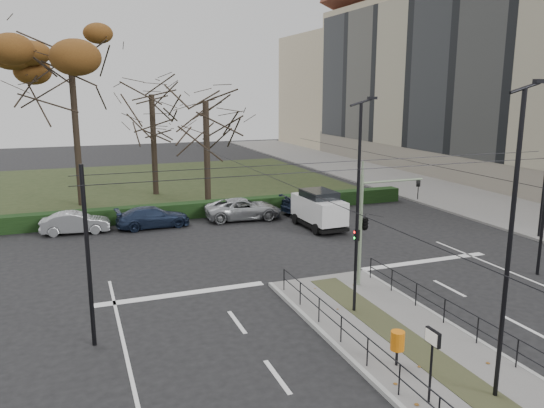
{
  "coord_description": "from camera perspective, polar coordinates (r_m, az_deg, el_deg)",
  "views": [
    {
      "loc": [
        -9.85,
        -15.12,
        8.2
      ],
      "look_at": [
        -1.42,
        7.06,
        3.11
      ],
      "focal_mm": 35.0,
      "sensor_mm": 36.0,
      "label": 1
    }
  ],
  "objects": [
    {
      "name": "parked_car_fourth",
      "position": [
        34.4,
        -3.09,
        -0.52
      ],
      "size": [
        5.1,
        2.64,
        1.38
      ],
      "primitive_type": "imported",
      "rotation": [
        0.0,
        0.0,
        1.5
      ],
      "color": "#9EA1A5",
      "rests_on": "ground"
    },
    {
      "name": "park",
      "position": [
        47.97,
        -15.92,
        1.86
      ],
      "size": [
        38.0,
        26.0,
        0.1
      ],
      "primitive_type": "cube",
      "color": "#222D16",
      "rests_on": "ground"
    },
    {
      "name": "bare_tree_near",
      "position": [
        37.42,
        -7.14,
        10.12
      ],
      "size": [
        6.7,
        6.7,
        9.84
      ],
      "color": "black",
      "rests_on": "park"
    },
    {
      "name": "ground",
      "position": [
        19.82,
        11.43,
        -12.59
      ],
      "size": [
        140.0,
        140.0,
        0.0
      ],
      "primitive_type": "plane",
      "color": "black",
      "rests_on": "ground"
    },
    {
      "name": "parked_car_fifth",
      "position": [
        36.34,
        4.68,
        0.16
      ],
      "size": [
        4.99,
        2.44,
        1.4
      ],
      "primitive_type": "imported",
      "rotation": [
        0.0,
        0.0,
        1.67
      ],
      "color": "#1C2741",
      "rests_on": "ground"
    },
    {
      "name": "info_panel",
      "position": [
        14.74,
        16.86,
        -14.39
      ],
      "size": [
        0.12,
        0.54,
        2.06
      ],
      "color": "black",
      "rests_on": "median_island"
    },
    {
      "name": "parked_car_third",
      "position": [
        33.12,
        -12.69,
        -1.38
      ],
      "size": [
        4.49,
        1.98,
        1.28
      ],
      "primitive_type": "imported",
      "rotation": [
        0.0,
        0.0,
        1.61
      ],
      "color": "#1C2741",
      "rests_on": "ground"
    },
    {
      "name": "median_island",
      "position": [
        17.96,
        15.82,
        -15.31
      ],
      "size": [
        4.4,
        15.0,
        0.14
      ],
      "primitive_type": "cube",
      "color": "slate",
      "rests_on": "ground"
    },
    {
      "name": "catenary",
      "position": [
        20.0,
        9.38,
        -1.88
      ],
      "size": [
        20.0,
        34.0,
        6.0
      ],
      "color": "black",
      "rests_on": "ground"
    },
    {
      "name": "bare_tree_center",
      "position": [
        42.65,
        -12.8,
        10.65
      ],
      "size": [
        5.61,
        5.61,
        10.38
      ],
      "color": "black",
      "rests_on": "park"
    },
    {
      "name": "streetlamp_median_near",
      "position": [
        14.75,
        24.25,
        -4.02
      ],
      "size": [
        0.7,
        0.14,
        8.33
      ],
      "color": "black",
      "rests_on": "median_island"
    },
    {
      "name": "parked_car_second",
      "position": [
        33.04,
        -20.38,
        -1.9
      ],
      "size": [
        3.98,
        1.72,
        1.27
      ],
      "primitive_type": "imported",
      "rotation": [
        0.0,
        0.0,
        1.47
      ],
      "color": "#9EA1A5",
      "rests_on": "ground"
    },
    {
      "name": "streetlamp_median_far",
      "position": [
        19.22,
        9.24,
        -0.26
      ],
      "size": [
        0.66,
        0.13,
        7.86
      ],
      "color": "black",
      "rests_on": "median_island"
    },
    {
      "name": "white_van",
      "position": [
        32.19,
        5.05,
        -0.47
      ],
      "size": [
        2.11,
        4.35,
        2.32
      ],
      "color": "silver",
      "rests_on": "ground"
    },
    {
      "name": "hedge",
      "position": [
        34.8,
        -13.95,
        -1.04
      ],
      "size": [
        38.0,
        1.0,
        1.0
      ],
      "primitive_type": "cube",
      "color": "black",
      "rests_on": "ground"
    },
    {
      "name": "litter_bin",
      "position": [
        16.67,
        13.35,
        -14.17
      ],
      "size": [
        0.42,
        0.42,
        1.08
      ],
      "color": "black",
      "rests_on": "median_island"
    },
    {
      "name": "apartment_block",
      "position": [
        54.43,
        23.9,
        13.42
      ],
      "size": [
        13.09,
        52.1,
        21.64
      ],
      "color": "tan",
      "rests_on": "ground"
    },
    {
      "name": "rust_tree",
      "position": [
        40.06,
        -20.97,
        15.84
      ],
      "size": [
        10.27,
        10.27,
        14.79
      ],
      "color": "black",
      "rests_on": "park"
    },
    {
      "name": "sidewalk_east",
      "position": [
        47.11,
        15.81,
        1.71
      ],
      "size": [
        8.0,
        90.0,
        0.14
      ],
      "primitive_type": "cube",
      "color": "slate",
      "rests_on": "ground"
    },
    {
      "name": "median_railing",
      "position": [
        17.49,
        16.19,
        -12.8
      ],
      "size": [
        4.14,
        13.24,
        0.92
      ],
      "color": "black",
      "rests_on": "median_island"
    },
    {
      "name": "traffic_light",
      "position": [
        22.36,
        10.13,
        -1.81
      ],
      "size": [
        3.25,
        1.81,
        4.74
      ],
      "color": "gray",
      "rests_on": "median_island"
    }
  ]
}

